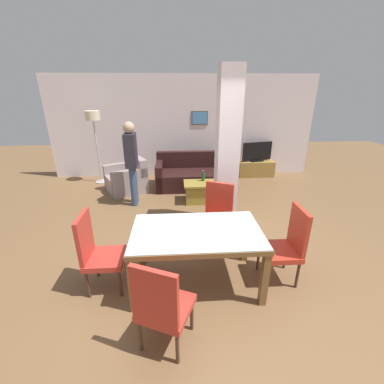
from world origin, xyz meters
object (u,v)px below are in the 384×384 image
Objects in this scene: dining_chair_head_left at (97,251)px; floor_lamp at (93,123)px; standing_person at (131,158)px; armchair at (128,180)px; bottle at (203,177)px; dining_table at (197,241)px; tv_stand at (255,168)px; coffee_table at (200,192)px; tv_screen at (257,152)px; sofa at (194,176)px; dining_chair_near_left at (162,305)px; dining_chair_head_right at (287,243)px; dining_chair_far_right at (217,214)px.

dining_chair_head_left is 4.25m from floor_lamp.
armchair is at bearing -161.36° from standing_person.
bottle is 0.13× the size of floor_lamp.
dining_table is 1.40× the size of armchair.
armchair is 1.67m from floor_lamp.
bottle reaches higher than tv_stand.
floor_lamp reaches higher than dining_table.
coffee_table is 2.44m from tv_stand.
floor_lamp is at bearing -9.57° from tv_screen.
sofa reaches higher than armchair.
dining_chair_head_left is at bearing -2.49° from standing_person.
floor_lamp is at bearing 119.28° from dining_table.
armchair is (-1.02, 4.18, -0.25)m from dining_chair_near_left.
dining_chair_near_left reaches higher than bottle.
standing_person is (0.07, 2.52, 0.48)m from dining_chair_head_left.
dining_chair_head_right is 1.18× the size of tv_screen.
bottle reaches higher than coffee_table.
tv_stand is at bearing -158.23° from sofa.
tv_screen is at bearing 117.46° from standing_person.
tv_stand is at bearing -11.90° from dining_chair_head_right.
dining_chair_near_left is 1.18× the size of tv_screen.
dining_chair_far_right is 1.92m from dining_chair_near_left.
floor_lamp reaches higher than standing_person.
tv_screen is 3.62m from standing_person.
dining_chair_head_right is 2.79m from bottle.
dining_chair_far_right reaches higher than bottle.
armchair is 1.10m from standing_person.
dining_chair_far_right is (0.39, 0.86, -0.08)m from dining_table.
dining_chair_head_right is 4.33m from tv_screen.
sofa reaches higher than dining_table.
floor_lamp is at bearing 153.17° from bottle.
armchair is (-0.20, 3.29, -0.25)m from dining_chair_head_left.
tv_screen is (1.82, 0.73, 0.41)m from sofa.
coffee_table is 0.70× the size of tv_stand.
dining_chair_far_right is 1.00× the size of dining_chair_head_left.
armchair reaches higher than tv_stand.
dining_chair_far_right is 0.55× the size of floor_lamp.
dining_chair_near_left is 0.90× the size of armchair.
dining_chair_far_right is 1.00× the size of dining_chair_near_left.
tv_screen is 4.37m from floor_lamp.
dining_chair_head_right is 1.15m from dining_chair_far_right.
dining_chair_head_right is at bearing 53.69° from dining_chair_near_left.
standing_person is (-3.17, -1.71, 0.32)m from tv_screen.
dining_chair_head_left reaches higher than tv_stand.
dining_chair_far_right reaches higher than armchair.
dining_chair_head_right reaches higher than tv_stand.
dining_table is 1.21m from dining_chair_head_left.
tv_screen reaches higher than coffee_table.
dining_chair_head_left reaches higher than dining_table.
dining_table is 1.83× the size of tv_screen.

